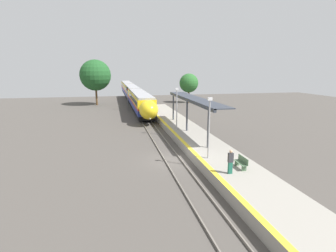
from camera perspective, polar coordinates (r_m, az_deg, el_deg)
ground_plane at (r=23.96m, az=0.99°, el=-7.47°), size 120.00×120.00×0.00m
rail_left at (r=23.79m, az=-0.71°, el=-7.42°), size 0.08×90.00×0.15m
rail_right at (r=24.10m, az=2.67°, el=-7.17°), size 0.08×90.00×0.15m
train at (r=68.12m, az=-7.81°, el=7.23°), size 2.89×64.49×3.88m
platform_right at (r=24.87m, az=9.34°, el=-5.83°), size 4.18×64.00×0.87m
platform_bench at (r=20.36m, az=15.72°, el=-7.61°), size 0.44×1.47×0.89m
person_waiting at (r=19.03m, az=13.45°, el=-7.48°), size 0.36×0.23×1.75m
railway_signal at (r=52.86m, az=-8.83°, el=6.44°), size 0.28×0.28×4.69m
lamppost_near at (r=21.39m, az=8.94°, el=0.45°), size 0.36×0.20×5.04m
lamppost_mid at (r=31.57m, az=1.92°, el=4.39°), size 0.36×0.20×5.04m
station_canopy at (r=31.13m, az=5.22°, el=5.62°), size 2.02×17.25×3.91m
background_tree_left at (r=62.11m, az=-15.55°, el=10.60°), size 6.92×6.92×10.22m
background_tree_right at (r=64.39m, az=4.56°, el=9.29°), size 4.56×4.56×7.08m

